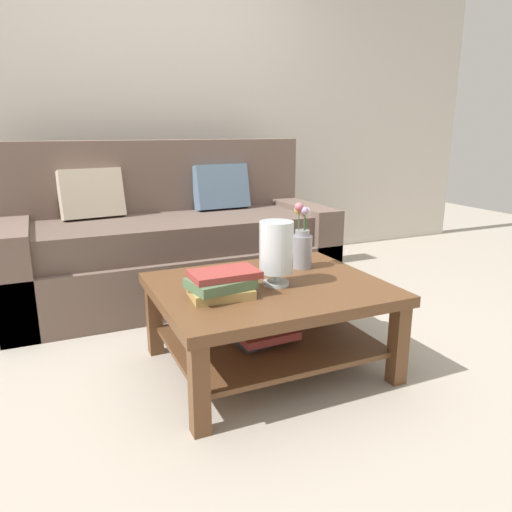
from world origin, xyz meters
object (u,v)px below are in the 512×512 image
Objects in this scene: couch at (171,244)px; glass_hurricane_vase at (276,249)px; flower_pitcher at (302,243)px; book_stack_main at (222,284)px; coffee_table at (269,307)px.

glass_hurricane_vase is (0.18, -1.28, 0.24)m from couch.
book_stack_main is at bearing -154.97° from flower_pitcher.
coffee_table is at bearing -146.94° from flower_pitcher.
glass_hurricane_vase is at bearing -37.77° from coffee_table.
couch is 2.03× the size of coffee_table.
glass_hurricane_vase is 0.87× the size of flower_pitcher.
couch reaches higher than coffee_table.
book_stack_main is at bearing -164.79° from coffee_table.
flower_pitcher is at bearing -68.37° from couch.
glass_hurricane_vase is (0.29, 0.05, 0.11)m from book_stack_main.
book_stack_main is 0.92× the size of flower_pitcher.
coffee_table is 0.32m from book_stack_main.
coffee_table is 3.31× the size of book_stack_main.
couch reaches higher than book_stack_main.
glass_hurricane_vase is at bearing 9.89° from book_stack_main.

